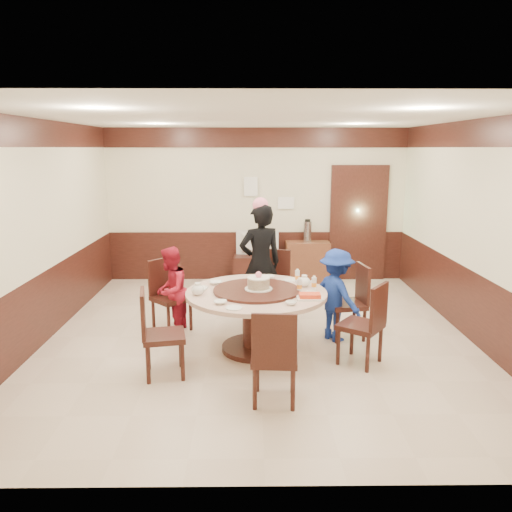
{
  "coord_description": "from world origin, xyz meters",
  "views": [
    {
      "loc": [
        -0.1,
        -6.23,
        2.44
      ],
      "look_at": [
        -0.04,
        -0.05,
        1.1
      ],
      "focal_mm": 35.0,
      "sensor_mm": 36.0,
      "label": 1
    }
  ],
  "objects_px": {
    "person_standing": "(260,263)",
    "birthday_cake": "(259,283)",
    "shrimp_platter": "(310,297)",
    "thermos": "(307,232)",
    "side_cabinet": "(307,262)",
    "person_red": "(171,291)",
    "banquet_table": "(256,309)",
    "television": "(257,244)",
    "person_blue": "(336,295)",
    "tv_stand": "(257,269)"
  },
  "relations": [
    {
      "from": "person_standing",
      "to": "birthday_cake",
      "type": "xyz_separation_m",
      "value": [
        -0.04,
        -1.09,
        0.01
      ]
    },
    {
      "from": "shrimp_platter",
      "to": "thermos",
      "type": "xyz_separation_m",
      "value": [
        0.37,
        3.54,
        0.16
      ]
    },
    {
      "from": "birthday_cake",
      "to": "side_cabinet",
      "type": "height_order",
      "value": "birthday_cake"
    },
    {
      "from": "shrimp_platter",
      "to": "person_red",
      "type": "bearing_deg",
      "value": 152.1
    },
    {
      "from": "thermos",
      "to": "banquet_table",
      "type": "bearing_deg",
      "value": -106.78
    },
    {
      "from": "birthday_cake",
      "to": "television",
      "type": "bearing_deg",
      "value": 89.73
    },
    {
      "from": "television",
      "to": "side_cabinet",
      "type": "relative_size",
      "value": 0.99
    },
    {
      "from": "birthday_cake",
      "to": "shrimp_platter",
      "type": "xyz_separation_m",
      "value": [
        0.58,
        -0.3,
        -0.08
      ]
    },
    {
      "from": "person_blue",
      "to": "television",
      "type": "distance_m",
      "value": 3.03
    },
    {
      "from": "television",
      "to": "person_standing",
      "type": "bearing_deg",
      "value": 100.84
    },
    {
      "from": "tv_stand",
      "to": "thermos",
      "type": "xyz_separation_m",
      "value": [
        0.93,
        0.03,
        0.69
      ]
    },
    {
      "from": "television",
      "to": "banquet_table",
      "type": "bearing_deg",
      "value": 99.35
    },
    {
      "from": "person_red",
      "to": "shrimp_platter",
      "type": "relative_size",
      "value": 3.91
    },
    {
      "from": "birthday_cake",
      "to": "television",
      "type": "distance_m",
      "value": 3.21
    },
    {
      "from": "television",
      "to": "side_cabinet",
      "type": "bearing_deg",
      "value": -168.09
    },
    {
      "from": "side_cabinet",
      "to": "thermos",
      "type": "bearing_deg",
      "value": 180.0
    },
    {
      "from": "person_blue",
      "to": "person_standing",
      "type": "bearing_deg",
      "value": 17.02
    },
    {
      "from": "person_red",
      "to": "shrimp_platter",
      "type": "xyz_separation_m",
      "value": [
        1.74,
        -0.92,
        0.19
      ]
    },
    {
      "from": "shrimp_platter",
      "to": "tv_stand",
      "type": "distance_m",
      "value": 3.6
    },
    {
      "from": "person_red",
      "to": "birthday_cake",
      "type": "distance_m",
      "value": 1.34
    },
    {
      "from": "person_standing",
      "to": "side_cabinet",
      "type": "height_order",
      "value": "person_standing"
    },
    {
      "from": "person_blue",
      "to": "shrimp_platter",
      "type": "height_order",
      "value": "person_blue"
    },
    {
      "from": "person_standing",
      "to": "person_red",
      "type": "height_order",
      "value": "person_standing"
    },
    {
      "from": "person_standing",
      "to": "shrimp_platter",
      "type": "bearing_deg",
      "value": 92.99
    },
    {
      "from": "person_red",
      "to": "television",
      "type": "height_order",
      "value": "person_red"
    },
    {
      "from": "person_blue",
      "to": "shrimp_platter",
      "type": "xyz_separation_m",
      "value": [
        -0.42,
        -0.65,
        0.18
      ]
    },
    {
      "from": "banquet_table",
      "to": "tv_stand",
      "type": "bearing_deg",
      "value": 89.27
    },
    {
      "from": "side_cabinet",
      "to": "shrimp_platter",
      "type": "bearing_deg",
      "value": -96.05
    },
    {
      "from": "banquet_table",
      "to": "person_standing",
      "type": "bearing_deg",
      "value": 86.35
    },
    {
      "from": "person_red",
      "to": "tv_stand",
      "type": "distance_m",
      "value": 2.86
    },
    {
      "from": "television",
      "to": "thermos",
      "type": "distance_m",
      "value": 0.96
    },
    {
      "from": "side_cabinet",
      "to": "thermos",
      "type": "relative_size",
      "value": 2.11
    },
    {
      "from": "banquet_table",
      "to": "person_red",
      "type": "relative_size",
      "value": 1.45
    },
    {
      "from": "person_standing",
      "to": "person_blue",
      "type": "xyz_separation_m",
      "value": [
        0.96,
        -0.75,
        -0.25
      ]
    },
    {
      "from": "birthday_cake",
      "to": "person_standing",
      "type": "bearing_deg",
      "value": 87.73
    },
    {
      "from": "side_cabinet",
      "to": "thermos",
      "type": "distance_m",
      "value": 0.57
    },
    {
      "from": "person_red",
      "to": "thermos",
      "type": "xyz_separation_m",
      "value": [
        2.11,
        2.62,
        0.35
      ]
    },
    {
      "from": "tv_stand",
      "to": "side_cabinet",
      "type": "xyz_separation_m",
      "value": [
        0.94,
        0.03,
        0.12
      ]
    },
    {
      "from": "tv_stand",
      "to": "thermos",
      "type": "height_order",
      "value": "thermos"
    },
    {
      "from": "shrimp_platter",
      "to": "tv_stand",
      "type": "bearing_deg",
      "value": 99.19
    },
    {
      "from": "birthday_cake",
      "to": "shrimp_platter",
      "type": "relative_size",
      "value": 1.12
    },
    {
      "from": "tv_stand",
      "to": "person_standing",
      "type": "bearing_deg",
      "value": -89.24
    },
    {
      "from": "person_red",
      "to": "tv_stand",
      "type": "relative_size",
      "value": 1.38
    },
    {
      "from": "person_blue",
      "to": "tv_stand",
      "type": "bearing_deg",
      "value": -16.13
    },
    {
      "from": "shrimp_platter",
      "to": "tv_stand",
      "type": "xyz_separation_m",
      "value": [
        -0.57,
        3.51,
        -0.53
      ]
    },
    {
      "from": "shrimp_platter",
      "to": "tv_stand",
      "type": "height_order",
      "value": "shrimp_platter"
    },
    {
      "from": "television",
      "to": "tv_stand",
      "type": "bearing_deg",
      "value": -0.0
    },
    {
      "from": "person_red",
      "to": "thermos",
      "type": "distance_m",
      "value": 3.38
    },
    {
      "from": "person_standing",
      "to": "birthday_cake",
      "type": "height_order",
      "value": "person_standing"
    },
    {
      "from": "person_blue",
      "to": "side_cabinet",
      "type": "height_order",
      "value": "person_blue"
    }
  ]
}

